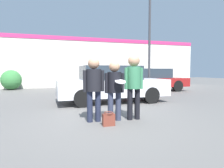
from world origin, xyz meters
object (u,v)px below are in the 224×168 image
person_right (134,80)px  shrub (11,80)px  parked_car_far (150,80)px  person_middle_with_frisbee (114,85)px  parked_car_near (112,84)px  handbag (109,119)px  street_lamp (153,17)px  person_left (94,83)px

person_right → shrub: bearing=113.7°
parked_car_far → person_right: bearing=-122.4°
person_middle_with_frisbee → parked_car_near: size_ratio=0.35×
person_middle_with_frisbee → person_right: 0.56m
shrub → handbag: shrub is taller
parked_car_near → parked_car_far: bearing=43.1°
parked_car_far → street_lamp: size_ratio=0.69×
parked_car_far → handbag: parked_car_far is taller
street_lamp → shrub: bearing=140.8°
parked_car_far → person_left: bearing=-129.0°
person_middle_with_frisbee → parked_car_near: 3.17m
person_middle_with_frisbee → parked_car_far: size_ratio=0.34×
street_lamp → handbag: 7.25m
person_left → parked_car_near: person_left is taller
person_middle_with_frisbee → person_right: person_right is taller
street_lamp → parked_car_far: bearing=62.5°
person_left → parked_car_far: person_left is taller
person_middle_with_frisbee → handbag: 0.95m
person_middle_with_frisbee → shrub: person_middle_with_frisbee is taller
handbag → parked_car_far: bearing=54.3°
street_lamp → handbag: size_ratio=20.53×
parked_car_near → shrub: parked_car_near is taller
shrub → handbag: 11.56m
person_right → person_middle_with_frisbee: bearing=177.2°
street_lamp → parked_car_near: bearing=-154.8°
person_middle_with_frisbee → shrub: bearing=111.2°
person_middle_with_frisbee → person_right: size_ratio=0.90×
parked_car_far → shrub: (-8.87, 3.80, -0.06)m
parked_car_far → handbag: size_ratio=14.25×
person_right → shrub: person_right is taller
parked_car_far → handbag: bearing=-125.7°
person_right → street_lamp: 6.06m
person_middle_with_frisbee → shrub: (-4.06, 10.48, -0.26)m
person_right → parked_car_far: size_ratio=0.37×
parked_car_near → parked_car_far: 5.34m
person_left → street_lamp: 6.64m
parked_car_near → parked_car_far: parked_car_near is taller
person_left → person_middle_with_frisbee: 0.56m
person_right → parked_car_near: (0.37, 3.06, -0.30)m
person_left → shrub: size_ratio=1.22×
person_middle_with_frisbee → person_left: bearing=173.2°
person_right → parked_car_far: 7.95m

